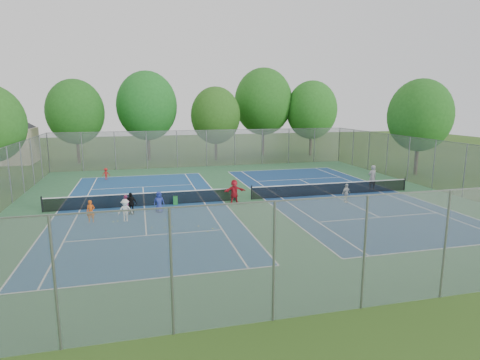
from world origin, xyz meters
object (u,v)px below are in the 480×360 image
ball_crate (157,201)px  instructor (372,177)px  net_right (332,189)px  net_left (144,200)px  ball_hopper (175,201)px

ball_crate → instructor: instructor is taller
net_right → instructor: size_ratio=6.47×
net_left → ball_crate: size_ratio=41.31×
net_left → ball_hopper: (2.10, -0.14, -0.16)m
net_right → ball_hopper: net_right is taller
net_right → ball_crate: (-13.08, 0.74, -0.32)m
net_right → ball_hopper: bearing=-179.3°
net_left → ball_crate: net_left is taller
ball_hopper → ball_crate: bearing=143.6°
net_right → ball_crate: net_right is taller
net_right → instructor: 4.20m
net_right → instructor: (4.05, 0.97, 0.54)m
ball_crate → ball_hopper: ball_hopper is taller
ball_crate → instructor: size_ratio=0.16×
ball_crate → ball_hopper: size_ratio=0.52×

